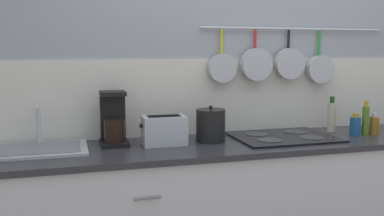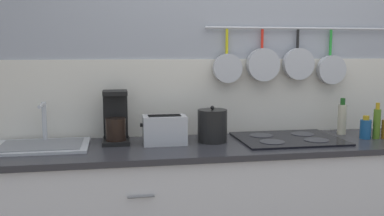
# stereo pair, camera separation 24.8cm
# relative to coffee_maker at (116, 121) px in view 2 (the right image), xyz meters

# --- Properties ---
(wall_back) EXTENTS (7.20, 0.14, 2.60)m
(wall_back) POSITION_rel_coffee_maker_xyz_m (0.95, 0.19, 0.22)
(wall_back) COLOR #999EA8
(wall_back) RESTS_ON ground_plane
(countertop) EXTENTS (3.35, 0.60, 0.03)m
(countertop) POSITION_rel_coffee_maker_xyz_m (0.95, -0.15, -0.15)
(countertop) COLOR #2D2D33
(countertop) RESTS_ON cabinet_base
(sink_basin) EXTENTS (0.53, 0.39, 0.25)m
(sink_basin) POSITION_rel_coffee_maker_xyz_m (-0.42, -0.06, -0.11)
(sink_basin) COLOR #B7BABF
(sink_basin) RESTS_ON countertop
(coffee_maker) EXTENTS (0.16, 0.20, 0.31)m
(coffee_maker) POSITION_rel_coffee_maker_xyz_m (0.00, 0.00, 0.00)
(coffee_maker) COLOR black
(coffee_maker) RESTS_ON countertop
(toaster) EXTENTS (0.27, 0.15, 0.17)m
(toaster) POSITION_rel_coffee_maker_xyz_m (0.28, -0.10, -0.05)
(toaster) COLOR #B7BABF
(toaster) RESTS_ON countertop
(kettle) EXTENTS (0.18, 0.18, 0.22)m
(kettle) POSITION_rel_coffee_maker_xyz_m (0.58, -0.09, -0.03)
(kettle) COLOR black
(kettle) RESTS_ON countertop
(cooktop) EXTENTS (0.63, 0.49, 0.01)m
(cooktop) POSITION_rel_coffee_maker_xyz_m (1.06, -0.11, -0.13)
(cooktop) COLOR black
(cooktop) RESTS_ON countertop
(bottle_sesame_oil) EXTENTS (0.06, 0.06, 0.24)m
(bottle_sesame_oil) POSITION_rel_coffee_maker_xyz_m (1.47, -0.01, -0.03)
(bottle_sesame_oil) COLOR #BFB799
(bottle_sesame_oil) RESTS_ON countertop
(bottle_cooking_wine) EXTENTS (0.07, 0.07, 0.15)m
(bottle_cooking_wine) POSITION_rel_coffee_maker_xyz_m (1.55, -0.17, -0.07)
(bottle_cooking_wine) COLOR navy
(bottle_cooking_wine) RESTS_ON countertop
(bottle_olive_oil) EXTENTS (0.04, 0.04, 0.23)m
(bottle_olive_oil) POSITION_rel_coffee_maker_xyz_m (1.62, -0.18, -0.03)
(bottle_olive_oil) COLOR #4C721E
(bottle_olive_oil) RESTS_ON countertop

